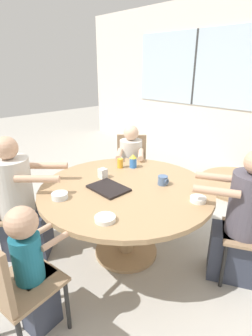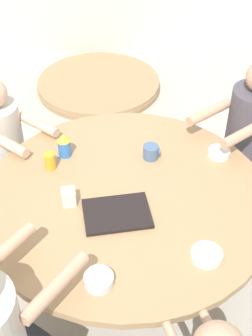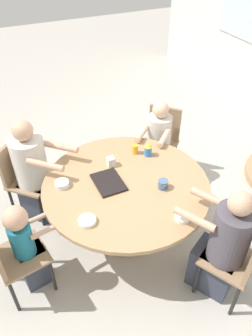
% 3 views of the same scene
% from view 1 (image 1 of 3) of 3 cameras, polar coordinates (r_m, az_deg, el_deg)
% --- Properties ---
extents(ground_plane, '(16.00, 16.00, 0.00)m').
position_cam_1_polar(ground_plane, '(2.71, 0.00, -17.73)').
color(ground_plane, '#B2ADA3').
extents(dining_table, '(1.53, 1.53, 0.71)m').
position_cam_1_polar(dining_table, '(2.38, 0.00, -6.75)').
color(dining_table, tan).
rests_on(dining_table, ground_plane).
extents(chair_for_woman_green_shirt, '(0.57, 0.57, 0.87)m').
position_cam_1_polar(chair_for_woman_green_shirt, '(2.67, -25.43, -7.36)').
color(chair_for_woman_green_shirt, '#937556').
rests_on(chair_for_woman_green_shirt, ground_plane).
extents(chair_for_man_teal_shirt, '(0.57, 0.57, 0.87)m').
position_cam_1_polar(chair_for_man_teal_shirt, '(3.45, 1.16, 1.23)').
color(chair_for_man_teal_shirt, '#937556').
rests_on(chair_for_man_teal_shirt, ground_plane).
extents(chair_for_toddler, '(0.46, 0.46, 0.87)m').
position_cam_1_polar(chair_for_toddler, '(1.82, -23.96, -21.78)').
color(chair_for_toddler, '#937556').
rests_on(chair_for_toddler, ground_plane).
extents(person_woman_green_shirt, '(0.65, 0.66, 1.17)m').
position_cam_1_polar(person_woman_green_shirt, '(2.60, -22.09, -7.50)').
color(person_woman_green_shirt, '#333847').
rests_on(person_woman_green_shirt, ground_plane).
extents(person_man_blue_shirt, '(0.63, 0.53, 1.15)m').
position_cam_1_polar(person_man_blue_shirt, '(2.35, 23.67, -11.15)').
color(person_man_blue_shirt, '#333847').
rests_on(person_man_blue_shirt, ground_plane).
extents(person_man_teal_shirt, '(0.54, 0.55, 1.04)m').
position_cam_1_polar(person_man_teal_shirt, '(3.31, 1.03, -0.51)').
color(person_man_teal_shirt, '#333847').
rests_on(person_man_teal_shirt, ground_plane).
extents(person_toddler, '(0.24, 0.37, 0.96)m').
position_cam_1_polar(person_toddler, '(1.89, -19.62, -20.46)').
color(person_toddler, '#333847').
rests_on(person_toddler, ground_plane).
extents(food_tray_dark, '(0.33, 0.24, 0.02)m').
position_cam_1_polar(food_tray_dark, '(2.28, -3.84, -4.41)').
color(food_tray_dark, black).
rests_on(food_tray_dark, dining_table).
extents(coffee_mug, '(0.09, 0.09, 0.08)m').
position_cam_1_polar(coffee_mug, '(2.38, 8.06, -2.68)').
color(coffee_mug, slate).
rests_on(coffee_mug, dining_table).
extents(sippy_cup, '(0.08, 0.08, 0.14)m').
position_cam_1_polar(sippy_cup, '(2.74, 1.55, 1.59)').
color(sippy_cup, blue).
rests_on(sippy_cup, dining_table).
extents(juice_glass, '(0.06, 0.06, 0.10)m').
position_cam_1_polar(juice_glass, '(2.74, -1.27, 1.06)').
color(juice_glass, gold).
rests_on(juice_glass, dining_table).
extents(milk_carton_small, '(0.07, 0.07, 0.09)m').
position_cam_1_polar(milk_carton_small, '(2.50, -5.08, -1.16)').
color(milk_carton_small, silver).
rests_on(milk_carton_small, dining_table).
extents(bowl_white_shallow, '(0.13, 0.13, 0.05)m').
position_cam_1_polar(bowl_white_shallow, '(2.19, -14.23, -5.89)').
color(bowl_white_shallow, silver).
rests_on(bowl_white_shallow, dining_table).
extents(bowl_cereal, '(0.13, 0.13, 0.04)m').
position_cam_1_polar(bowl_cereal, '(2.16, 15.42, -6.60)').
color(bowl_cereal, white).
rests_on(bowl_cereal, dining_table).
extents(bowl_fruit, '(0.15, 0.15, 0.03)m').
position_cam_1_polar(bowl_fruit, '(1.85, -4.58, -10.94)').
color(bowl_fruit, white).
rests_on(bowl_fruit, dining_table).
extents(folded_table_stack, '(1.21, 1.21, 0.09)m').
position_cam_1_polar(folded_table_stack, '(4.30, 23.57, -3.18)').
color(folded_table_stack, tan).
rests_on(folded_table_stack, ground_plane).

